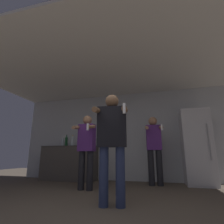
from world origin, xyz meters
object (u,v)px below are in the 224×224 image
Objects in this scene: bottle_tall_gin at (63,142)px; person_man_side at (86,146)px; bottle_short_whiskey at (72,142)px; bottle_amber_bourbon at (90,142)px; bottle_dark_rum at (66,141)px; person_spectator_back at (154,146)px; refrigerator at (197,147)px; person_woman_foreground at (112,138)px.

person_man_side is at bearing -42.92° from bottle_tall_gin.
bottle_short_whiskey is 1.57m from person_man_side.
bottle_dark_rum reaches higher than bottle_amber_bourbon.
bottle_dark_rum reaches higher than bottle_tall_gin.
person_man_side is at bearing -45.72° from bottle_dark_rum.
person_man_side reaches higher than bottle_tall_gin.
person_spectator_back is at bearing 34.04° from person_man_side.
person_spectator_back is (1.39, 0.94, 0.03)m from person_man_side.
refrigerator is 1.16× the size of person_man_side.
bottle_dark_rum is at bearing 134.28° from person_man_side.
bottle_dark_rum reaches higher than bottle_short_whiskey.
person_woman_foreground is at bearing -124.74° from refrigerator.
bottle_dark_rum is at bearing 180.00° from bottle_short_whiskey.
person_man_side reaches higher than bottle_dark_rum.
person_man_side is (0.43, -1.21, -0.19)m from bottle_amber_bourbon.
bottle_short_whiskey is 0.20× the size of person_man_side.
refrigerator is 6.60× the size of bottle_amber_bourbon.
bottle_tall_gin is at bearing 137.08° from person_man_side.
person_spectator_back reaches higher than bottle_tall_gin.
refrigerator is at bearing 0.17° from bottle_dark_rum.
person_man_side is (-2.40, -1.22, -0.02)m from refrigerator.
bottle_tall_gin is 0.12m from bottle_dark_rum.
bottle_amber_bourbon is at bearing 119.80° from person_woman_foreground.
refrigerator is at bearing 0.18° from bottle_short_whiskey.
person_spectator_back is (2.37, -0.27, -0.18)m from bottle_short_whiskey.
bottle_amber_bourbon is at bearing 171.60° from person_spectator_back.
bottle_short_whiskey is at bearing 0.00° from bottle_dark_rum.
bottle_dark_rum is at bearing 180.00° from bottle_amber_bourbon.
bottle_short_whiskey is 2.89m from person_woman_foreground.
person_woman_foreground reaches higher than bottle_short_whiskey.
refrigerator is 6.17× the size of bottle_tall_gin.
bottle_short_whiskey is 0.55m from bottle_amber_bourbon.
refrigerator is 1.11× the size of person_woman_foreground.
person_woman_foreground is (2.03, -2.23, -0.16)m from bottle_dark_rum.
person_man_side is at bearing -51.04° from bottle_short_whiskey.
refrigerator is at bearing 15.45° from person_spectator_back.
person_woman_foreground reaches higher than bottle_dark_rum.
bottle_tall_gin is 0.18× the size of person_woman_foreground.
refrigerator reaches higher than bottle_dark_rum.
bottle_dark_rum is at bearing -179.83° from refrigerator.
person_spectator_back is at bearing -164.55° from refrigerator.
refrigerator is 5.65× the size of bottle_short_whiskey.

